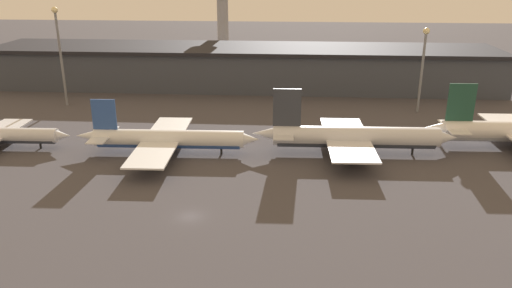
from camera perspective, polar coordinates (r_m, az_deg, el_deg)
The scene contains 7 objects.
ground at distance 85.26m, azimuth -7.53°, elevation -8.22°, with size 600.00×600.00×0.00m, color #423F44.
terminal_building at distance 172.34m, azimuth -1.47°, elevation 8.84°, with size 169.38×27.73×13.61m.
airplane_1 at distance 112.11m, azimuth -10.20°, elevation 0.56°, with size 40.95×33.55×12.31m.
airplane_2 at distance 112.00m, azimuth 11.08°, elevation 0.76°, with size 45.15×29.66×14.70m.
lamp_post_0 at distance 156.90m, azimuth -21.55°, elevation 10.47°, with size 1.80×1.80×28.63m.
lamp_post_1 at distance 147.01m, azimuth 18.56°, elevation 9.19°, with size 1.80×1.80×23.68m.
control_tower at distance 204.18m, azimuth -3.84°, elevation 14.72°, with size 9.00×9.00×36.84m.
Camera 1 is at (16.30, -73.52, 39.97)m, focal length 35.00 mm.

